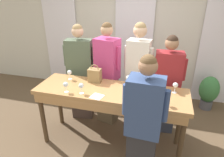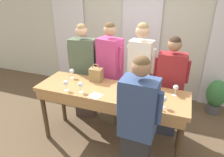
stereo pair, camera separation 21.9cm
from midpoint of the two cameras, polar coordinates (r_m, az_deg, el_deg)
The scene contains 23 objects.
ground_plane at distance 3.45m, azimuth -2.22°, elevation -17.69°, with size 18.00×18.00×0.00m, color brown.
wall_back at distance 4.50m, azimuth 5.03°, elevation 12.79°, with size 12.00×0.06×2.80m.
curtain_panel_left at distance 5.08m, azimuth -15.65°, elevation 12.71°, with size 0.83×0.03×2.69m.
curtain_panel_center at distance 4.45m, azimuth 4.84°, elevation 11.92°, with size 0.83×0.03×2.69m.
curtain_panel_right at distance 4.48m, azimuth 27.90°, elevation 9.26°, with size 0.83×0.03×2.69m.
tasting_bar at distance 2.92m, azimuth -2.62°, elevation -5.41°, with size 2.21×0.67×0.97m.
wine_bottle at distance 2.58m, azimuth 7.59°, elevation -3.95°, with size 0.08×0.08×0.33m.
handbag at distance 3.11m, azimuth -6.96°, elevation 1.00°, with size 0.19×0.13×0.28m.
wine_glass_front_left at distance 3.26m, azimuth -13.96°, elevation 1.58°, with size 0.07×0.07×0.16m.
wine_glass_front_mid at distance 2.97m, azimuth 2.60°, elevation 0.06°, with size 0.07×0.07×0.16m.
wine_glass_front_right at distance 2.53m, azimuth 12.87°, elevation -5.26°, with size 0.07×0.07×0.16m.
wine_glass_center_left at distance 2.79m, azimuth -11.03°, elevation -2.19°, with size 0.07×0.07×0.16m.
wine_glass_center_mid at distance 2.86m, azimuth 15.60°, elevation -1.94°, with size 0.07×0.07×0.16m.
wine_glass_center_right at distance 2.87m, azimuth -15.24°, elevation -1.79°, with size 0.07×0.07×0.16m.
wine_glass_back_left at distance 2.95m, azimuth 8.23°, elevation -0.37°, with size 0.07×0.07×0.16m.
wine_glass_back_mid at distance 2.66m, azimuth 3.80°, elevation -3.05°, with size 0.07×0.07×0.16m.
napkin at distance 2.73m, azimuth -6.64°, elevation -5.16°, with size 0.19×0.19×0.00m.
guest_olive_jacket at distance 3.64m, azimuth -10.69°, elevation 1.41°, with size 0.56×0.30×1.78m.
guest_pink_top at distance 3.45m, azimuth -3.16°, elevation 0.92°, with size 0.50×0.35×1.83m.
guest_cream_sweater at distance 3.31m, azimuth 5.42°, elevation 0.53°, with size 0.47×0.27×1.86m.
guest_striped_shirt at distance 3.32m, azimuth 13.49°, elevation -2.10°, with size 0.54×0.27×1.69m.
host_pouring at distance 2.31m, azimuth 6.11°, elevation -13.91°, with size 0.49×0.29×1.75m.
potted_plant at distance 4.46m, azimuth 24.67°, elevation -3.34°, with size 0.38×0.38×0.71m.
Camera 1 is at (0.70, -2.45, 2.33)m, focal length 32.00 mm.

